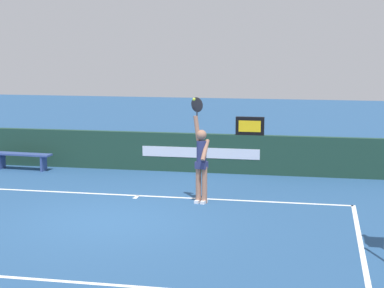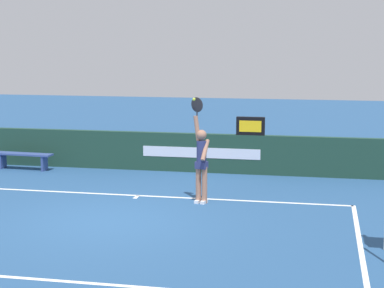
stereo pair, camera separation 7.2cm
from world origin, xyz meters
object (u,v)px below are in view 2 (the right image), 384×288
tennis_ball (194,99)px  courtside_bench_near (23,157)px  tennis_player (201,160)px  speed_display (251,126)px

tennis_ball → courtside_bench_near: tennis_ball is taller
courtside_bench_near → tennis_ball: bearing=-27.5°
tennis_player → courtside_bench_near: 6.48m
speed_display → tennis_player: 3.62m
speed_display → tennis_player: bearing=-101.5°
tennis_ball → courtside_bench_near: bearing=152.5°
tennis_player → tennis_ball: 1.39m
speed_display → tennis_player: tennis_player is taller
tennis_ball → courtside_bench_near: (-5.63, 2.93, -2.01)m
speed_display → courtside_bench_near: size_ratio=0.44×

